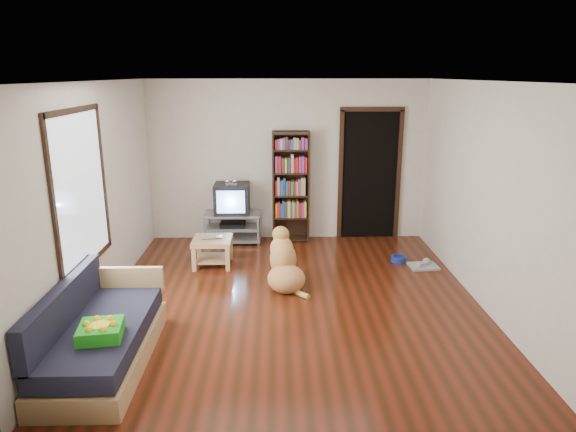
{
  "coord_description": "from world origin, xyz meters",
  "views": [
    {
      "loc": [
        -0.19,
        -5.79,
        2.68
      ],
      "look_at": [
        -0.04,
        0.59,
        0.9
      ],
      "focal_mm": 32.0,
      "sensor_mm": 36.0,
      "label": 1
    }
  ],
  "objects_px": {
    "crt_tv": "(232,198)",
    "coffee_table": "(213,246)",
    "green_cushion": "(101,331)",
    "grey_rag": "(423,266)",
    "tv_stand": "(233,226)",
    "sofa": "(99,338)",
    "dog_bowl": "(399,259)",
    "laptop": "(212,238)",
    "bookshelf": "(291,181)",
    "dog": "(284,265)"
  },
  "relations": [
    {
      "from": "dog",
      "to": "coffee_table",
      "type": "bearing_deg",
      "value": 142.62
    },
    {
      "from": "dog_bowl",
      "to": "dog",
      "type": "height_order",
      "value": "dog"
    },
    {
      "from": "coffee_table",
      "to": "dog_bowl",
      "type": "bearing_deg",
      "value": 1.68
    },
    {
      "from": "grey_rag",
      "to": "coffee_table",
      "type": "height_order",
      "value": "coffee_table"
    },
    {
      "from": "tv_stand",
      "to": "dog",
      "type": "relative_size",
      "value": 1.01
    },
    {
      "from": "coffee_table",
      "to": "crt_tv",
      "type": "bearing_deg",
      "value": 78.92
    },
    {
      "from": "coffee_table",
      "to": "green_cushion",
      "type": "bearing_deg",
      "value": -102.62
    },
    {
      "from": "dog_bowl",
      "to": "crt_tv",
      "type": "height_order",
      "value": "crt_tv"
    },
    {
      "from": "dog",
      "to": "bookshelf",
      "type": "bearing_deg",
      "value": 85.81
    },
    {
      "from": "grey_rag",
      "to": "green_cushion",
      "type": "bearing_deg",
      "value": -143.67
    },
    {
      "from": "sofa",
      "to": "dog",
      "type": "xyz_separation_m",
      "value": [
        1.78,
        1.81,
        0.02
      ]
    },
    {
      "from": "laptop",
      "to": "coffee_table",
      "type": "xyz_separation_m",
      "value": [
        -0.0,
        0.03,
        -0.13
      ]
    },
    {
      "from": "green_cushion",
      "to": "sofa",
      "type": "height_order",
      "value": "sofa"
    },
    {
      "from": "laptop",
      "to": "tv_stand",
      "type": "relative_size",
      "value": 0.34
    },
    {
      "from": "tv_stand",
      "to": "sofa",
      "type": "xyz_separation_m",
      "value": [
        -0.97,
        -3.63,
        -0.01
      ]
    },
    {
      "from": "green_cushion",
      "to": "tv_stand",
      "type": "relative_size",
      "value": 0.41
    },
    {
      "from": "sofa",
      "to": "crt_tv",
      "type": "bearing_deg",
      "value": 75.07
    },
    {
      "from": "laptop",
      "to": "tv_stand",
      "type": "bearing_deg",
      "value": 67.7
    },
    {
      "from": "green_cushion",
      "to": "dog",
      "type": "xyz_separation_m",
      "value": [
        1.66,
        2.09,
        -0.2
      ]
    },
    {
      "from": "green_cushion",
      "to": "bookshelf",
      "type": "distance_m",
      "value": 4.42
    },
    {
      "from": "crt_tv",
      "to": "coffee_table",
      "type": "height_order",
      "value": "crt_tv"
    },
    {
      "from": "laptop",
      "to": "grey_rag",
      "type": "relative_size",
      "value": 0.78
    },
    {
      "from": "crt_tv",
      "to": "dog",
      "type": "relative_size",
      "value": 0.65
    },
    {
      "from": "tv_stand",
      "to": "sofa",
      "type": "relative_size",
      "value": 0.5
    },
    {
      "from": "dog",
      "to": "green_cushion",
      "type": "bearing_deg",
      "value": -128.47
    },
    {
      "from": "green_cushion",
      "to": "grey_rag",
      "type": "height_order",
      "value": "green_cushion"
    },
    {
      "from": "green_cushion",
      "to": "tv_stand",
      "type": "height_order",
      "value": "green_cushion"
    },
    {
      "from": "grey_rag",
      "to": "coffee_table",
      "type": "bearing_deg",
      "value": 176.78
    },
    {
      "from": "dog_bowl",
      "to": "crt_tv",
      "type": "bearing_deg",
      "value": 158.67
    },
    {
      "from": "grey_rag",
      "to": "dog",
      "type": "relative_size",
      "value": 0.45
    },
    {
      "from": "green_cushion",
      "to": "dog_bowl",
      "type": "height_order",
      "value": "green_cushion"
    },
    {
      "from": "grey_rag",
      "to": "crt_tv",
      "type": "xyz_separation_m",
      "value": [
        -2.82,
        1.23,
        0.73
      ]
    },
    {
      "from": "grey_rag",
      "to": "bookshelf",
      "type": "relative_size",
      "value": 0.22
    },
    {
      "from": "grey_rag",
      "to": "crt_tv",
      "type": "bearing_deg",
      "value": 156.36
    },
    {
      "from": "coffee_table",
      "to": "sofa",
      "type": "bearing_deg",
      "value": -106.47
    },
    {
      "from": "tv_stand",
      "to": "coffee_table",
      "type": "bearing_deg",
      "value": -101.31
    },
    {
      "from": "dog_bowl",
      "to": "sofa",
      "type": "bearing_deg",
      "value": -142.59
    },
    {
      "from": "grey_rag",
      "to": "bookshelf",
      "type": "bearing_deg",
      "value": 145.06
    },
    {
      "from": "grey_rag",
      "to": "tv_stand",
      "type": "xyz_separation_m",
      "value": [
        -2.82,
        1.21,
        0.25
      ]
    },
    {
      "from": "tv_stand",
      "to": "bookshelf",
      "type": "distance_m",
      "value": 1.2
    },
    {
      "from": "sofa",
      "to": "dog",
      "type": "relative_size",
      "value": 2.02
    },
    {
      "from": "green_cushion",
      "to": "tv_stand",
      "type": "bearing_deg",
      "value": 69.54
    },
    {
      "from": "sofa",
      "to": "coffee_table",
      "type": "height_order",
      "value": "sofa"
    },
    {
      "from": "crt_tv",
      "to": "sofa",
      "type": "relative_size",
      "value": 0.32
    },
    {
      "from": "laptop",
      "to": "dog_bowl",
      "type": "xyz_separation_m",
      "value": [
        2.73,
        0.11,
        -0.37
      ]
    },
    {
      "from": "bookshelf",
      "to": "grey_rag",
      "type": "bearing_deg",
      "value": -34.94
    },
    {
      "from": "green_cushion",
      "to": "sofa",
      "type": "distance_m",
      "value": 0.37
    },
    {
      "from": "bookshelf",
      "to": "coffee_table",
      "type": "relative_size",
      "value": 3.27
    },
    {
      "from": "green_cushion",
      "to": "grey_rag",
      "type": "xyz_separation_m",
      "value": [
        3.67,
        2.7,
        -0.47
      ]
    },
    {
      "from": "green_cushion",
      "to": "sofa",
      "type": "relative_size",
      "value": 0.2
    }
  ]
}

